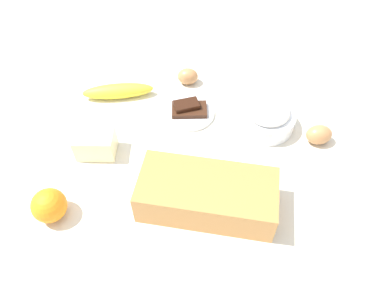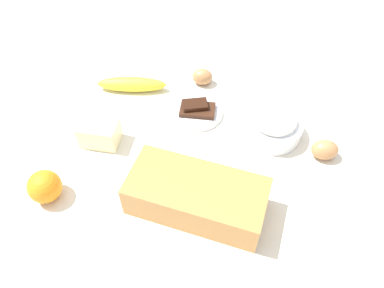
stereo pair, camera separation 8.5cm
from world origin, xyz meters
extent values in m
cube|color=silver|center=(0.00, 0.00, -0.01)|extent=(2.40, 2.40, 0.02)
cube|color=#B77A3D|center=(-0.05, 0.13, 0.04)|extent=(0.28, 0.13, 0.08)
cube|color=black|center=(-0.05, 0.13, 0.04)|extent=(0.27, 0.12, 0.07)
cylinder|color=white|center=(-0.17, -0.13, 0.02)|extent=(0.14, 0.14, 0.04)
torus|color=white|center=(-0.17, -0.13, 0.04)|extent=(0.14, 0.14, 0.01)
ellipsoid|color=white|center=(-0.17, -0.13, 0.05)|extent=(0.11, 0.11, 0.04)
ellipsoid|color=yellow|center=(0.23, -0.17, 0.02)|extent=(0.19, 0.10, 0.04)
sphere|color=orange|center=(0.26, 0.21, 0.04)|extent=(0.07, 0.07, 0.07)
cube|color=#F4EDB2|center=(0.22, 0.03, 0.03)|extent=(0.10, 0.08, 0.06)
ellipsoid|color=#B37949|center=(0.06, -0.26, 0.02)|extent=(0.06, 0.05, 0.05)
ellipsoid|color=#B57A4A|center=(-0.29, -0.10, 0.02)|extent=(0.07, 0.06, 0.05)
cylinder|color=white|center=(0.03, -0.13, 0.01)|extent=(0.13, 0.13, 0.01)
cube|color=#381E11|center=(0.03, -0.13, 0.02)|extent=(0.10, 0.07, 0.01)
cube|color=black|center=(0.04, -0.14, 0.03)|extent=(0.07, 0.06, 0.01)
camera|label=1|loc=(-0.10, 0.55, 0.69)|focal=34.79mm
camera|label=2|loc=(-0.18, 0.53, 0.69)|focal=34.79mm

